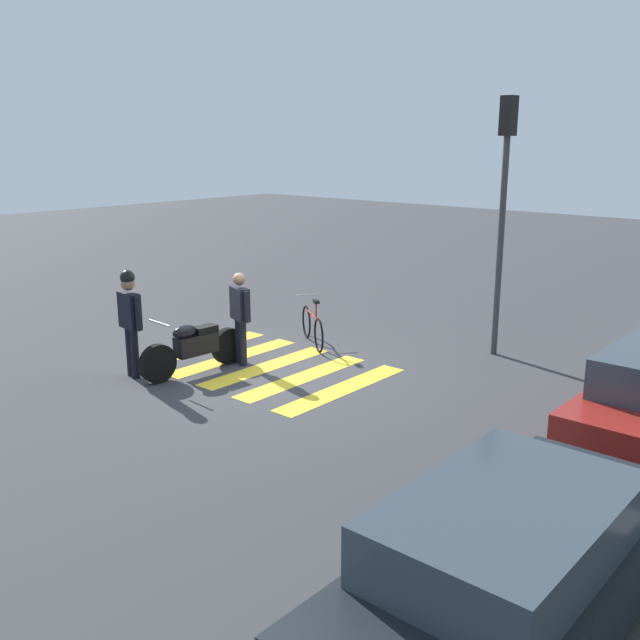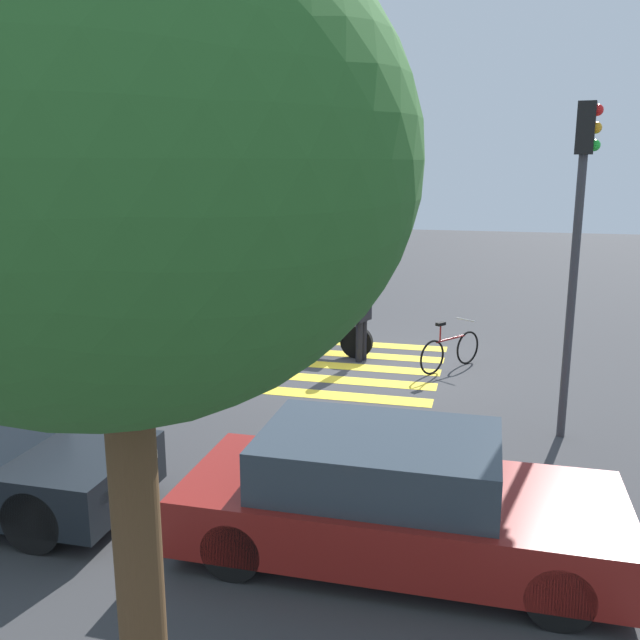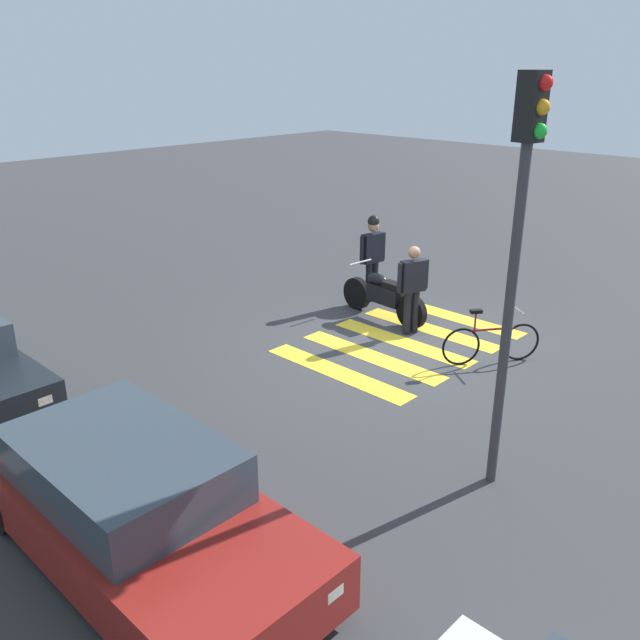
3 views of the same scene
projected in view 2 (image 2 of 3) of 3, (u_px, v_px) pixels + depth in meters
name	position (u px, v px, depth m)	size (l,w,h in m)	color
ground_plane	(365.00, 368.00, 13.75)	(60.00, 60.00, 0.00)	#38383A
police_motorcycle	(323.00, 333.00, 14.60)	(2.19, 0.62, 1.06)	black
leaning_bicycle	(450.00, 351.00, 13.59)	(1.07, 1.48, 1.00)	black
officer_on_foot	(362.00, 314.00, 14.03)	(0.35, 0.65, 1.72)	black
officer_by_motorcycle	(293.00, 296.00, 15.27)	(0.27, 0.70, 1.90)	black
crosswalk_stripes	(365.00, 368.00, 13.75)	(3.00, 4.05, 0.01)	yellow
car_maroon_wagon	(394.00, 498.00, 7.07)	(4.47, 1.83, 1.31)	black
traffic_light_pole	(579.00, 222.00, 9.60)	(0.35, 0.27, 4.81)	#38383D
street_tree_mid	(113.00, 166.00, 3.13)	(2.82, 2.82, 5.20)	brown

